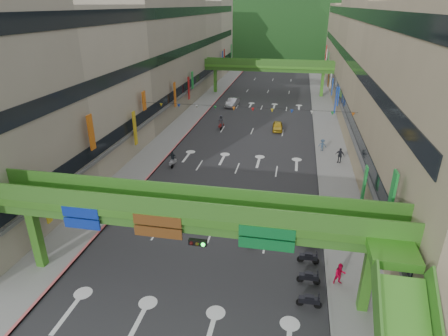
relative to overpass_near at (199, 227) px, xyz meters
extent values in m
cube|color=#28282B|center=(-0.93, 44.62, -5.20)|extent=(18.00, 140.00, 0.02)
cube|color=gray|center=(-11.93, 44.62, -5.13)|extent=(4.00, 140.00, 0.15)
cube|color=gray|center=(10.07, 44.62, -5.13)|extent=(4.00, 140.00, 0.15)
cube|color=#CC5959|center=(-10.03, 44.62, -5.12)|extent=(0.20, 140.00, 0.18)
cube|color=gray|center=(8.17, 44.62, -5.12)|extent=(0.20, 140.00, 0.18)
cube|color=#9E937F|center=(-19.93, 44.62, 4.29)|extent=(12.00, 95.00, 19.00)
cube|color=black|center=(-13.88, 44.62, -1.01)|extent=(0.08, 90.25, 1.40)
cube|color=black|center=(-13.88, 44.62, 4.99)|extent=(0.08, 90.25, 1.40)
cube|color=black|center=(-13.88, 44.62, 10.99)|extent=(0.08, 90.25, 1.40)
cube|color=gray|center=(18.07, 44.62, 4.29)|extent=(12.00, 95.00, 19.00)
cube|color=black|center=(12.02, 44.62, -1.01)|extent=(0.08, 90.25, 1.40)
cube|color=black|center=(12.02, 44.62, 4.99)|extent=(0.08, 90.25, 1.40)
cube|color=black|center=(12.02, 44.62, 10.99)|extent=(0.08, 90.25, 1.40)
cube|color=#4C9E2D|center=(-0.93, 0.62, 0.54)|extent=(28.00, 2.20, 0.50)
cube|color=#387223|center=(-0.93, 0.62, -0.06)|extent=(28.00, 1.76, 0.70)
cube|color=#4C9E2D|center=(-11.93, 0.62, -2.81)|extent=(0.60, 0.60, 4.80)
cube|color=#4C9E2D|center=(10.07, 0.62, -2.81)|extent=(0.60, 0.60, 4.80)
cube|color=#387223|center=(-0.93, -0.42, 1.34)|extent=(28.00, 0.12, 1.10)
cube|color=#387223|center=(-0.93, 1.66, 1.34)|extent=(28.00, 0.12, 1.10)
cube|color=navy|center=(-7.43, -0.46, -0.06)|extent=(2.40, 0.12, 1.50)
cube|color=#593314|center=(-2.43, -0.46, -0.06)|extent=(3.00, 0.12, 1.50)
cube|color=#0C5926|center=(4.07, -0.46, -0.06)|extent=(3.20, 0.12, 1.50)
cube|color=black|center=(0.07, -0.61, -0.71)|extent=(1.10, 0.28, 0.35)
cube|color=#4C9E2D|center=(-0.93, 59.62, 0.54)|extent=(28.00, 2.20, 0.50)
cube|color=#387223|center=(-0.93, 59.62, -0.06)|extent=(28.00, 1.76, 0.70)
cube|color=#4C9E2D|center=(-11.93, 59.62, -2.81)|extent=(0.60, 0.60, 4.80)
cube|color=#4C9E2D|center=(10.07, 59.62, -2.81)|extent=(0.60, 0.60, 4.80)
cube|color=#387223|center=(-0.93, 58.58, 1.34)|extent=(28.00, 0.12, 1.10)
cube|color=#387223|center=(-0.93, 60.66, 1.34)|extent=(28.00, 0.12, 1.10)
ellipsoid|color=#1C4419|center=(-15.93, 154.62, -5.21)|extent=(168.00, 140.00, 112.00)
ellipsoid|color=#1C4419|center=(24.07, 174.62, -5.21)|extent=(208.00, 176.00, 128.00)
cylinder|color=black|center=(-0.93, 24.62, 0.99)|extent=(26.00, 0.03, 0.03)
cone|color=red|center=(-13.43, 24.62, 0.74)|extent=(0.36, 0.36, 0.40)
cone|color=gold|center=(-11.16, 24.62, 0.74)|extent=(0.36, 0.36, 0.40)
cone|color=#193FB2|center=(-8.89, 24.62, 0.74)|extent=(0.36, 0.36, 0.40)
cone|color=silver|center=(-6.61, 24.62, 0.74)|extent=(0.36, 0.36, 0.40)
cone|color=#198C33|center=(-4.34, 24.62, 0.74)|extent=(0.36, 0.36, 0.40)
cone|color=orange|center=(-2.07, 24.62, 0.74)|extent=(0.36, 0.36, 0.40)
cone|color=red|center=(0.20, 24.62, 0.74)|extent=(0.36, 0.36, 0.40)
cone|color=gold|center=(2.48, 24.62, 0.74)|extent=(0.36, 0.36, 0.40)
cone|color=#193FB2|center=(4.75, 24.62, 0.74)|extent=(0.36, 0.36, 0.40)
cone|color=silver|center=(7.02, 24.62, 0.74)|extent=(0.36, 0.36, 0.40)
cone|color=#198C33|center=(9.29, 24.62, 0.74)|extent=(0.36, 0.36, 0.40)
cone|color=orange|center=(11.57, 24.62, 0.74)|extent=(0.36, 0.36, 0.40)
cube|color=black|center=(0.58, 10.15, -4.66)|extent=(0.41, 1.32, 0.35)
cube|color=black|center=(0.58, 10.15, -4.41)|extent=(0.33, 0.56, 0.18)
cube|color=black|center=(0.56, 10.70, -4.16)|extent=(0.55, 0.09, 0.06)
cylinder|color=black|center=(0.56, 10.70, -4.96)|extent=(0.12, 0.50, 0.50)
cylinder|color=black|center=(0.61, 9.60, -4.96)|extent=(0.12, 0.50, 0.50)
imported|color=#455663|center=(0.58, 10.15, -3.98)|extent=(0.66, 0.45, 1.76)
cube|color=black|center=(2.49, 6.31, -4.66)|extent=(0.64, 1.35, 0.35)
cube|color=black|center=(2.49, 6.31, -4.41)|extent=(0.42, 0.60, 0.18)
cube|color=black|center=(2.37, 6.84, -4.16)|extent=(0.55, 0.18, 0.06)
cylinder|color=black|center=(2.37, 6.84, -4.96)|extent=(0.21, 0.51, 0.50)
cylinder|color=black|center=(2.62, 5.77, -4.96)|extent=(0.21, 0.51, 0.50)
imported|color=maroon|center=(2.49, 6.31, -3.94)|extent=(1.02, 0.87, 1.82)
cube|color=#9D9CA4|center=(-8.38, 19.74, -4.66)|extent=(0.53, 1.34, 0.35)
cube|color=#9D9CA4|center=(-8.38, 19.74, -4.41)|extent=(0.37, 0.59, 0.18)
cube|color=#9D9CA4|center=(-8.45, 20.28, -4.16)|extent=(0.55, 0.14, 0.06)
cylinder|color=black|center=(-8.45, 20.28, -4.96)|extent=(0.17, 0.51, 0.50)
cylinder|color=black|center=(-8.30, 19.19, -4.96)|extent=(0.17, 0.51, 0.50)
imported|color=#242C36|center=(-8.38, 19.74, -4.08)|extent=(0.95, 0.50, 1.55)
cube|color=maroon|center=(-5.69, 34.79, -4.66)|extent=(0.63, 1.35, 0.35)
cube|color=maroon|center=(-5.69, 34.79, -4.41)|extent=(0.42, 0.60, 0.18)
cube|color=maroon|center=(-5.81, 35.33, -4.16)|extent=(0.55, 0.18, 0.06)
cylinder|color=black|center=(-5.81, 35.33, -4.96)|extent=(0.21, 0.51, 0.50)
cylinder|color=black|center=(-5.57, 34.26, -4.96)|extent=(0.21, 0.51, 0.50)
imported|color=#3C3D45|center=(-5.69, 34.79, -3.97)|extent=(0.97, 0.74, 1.77)
cube|color=black|center=(6.87, 0.22, -4.66)|extent=(1.31, 0.39, 0.35)
cube|color=black|center=(6.87, 0.22, -4.41)|extent=(0.56, 0.32, 0.18)
cube|color=black|center=(7.42, 0.20, -4.16)|extent=(0.08, 0.55, 0.06)
cylinder|color=black|center=(7.42, 0.20, -4.96)|extent=(0.50, 0.11, 0.50)
cylinder|color=black|center=(6.32, 0.23, -4.96)|extent=(0.50, 0.11, 0.50)
cube|color=black|center=(6.87, 2.42, -4.66)|extent=(1.31, 0.39, 0.35)
cube|color=black|center=(6.87, 2.42, -4.41)|extent=(0.56, 0.32, 0.18)
cube|color=black|center=(7.42, 2.40, -4.16)|extent=(0.08, 0.55, 0.06)
cylinder|color=black|center=(7.42, 2.40, -4.96)|extent=(0.50, 0.11, 0.50)
cylinder|color=black|center=(6.32, 2.43, -4.96)|extent=(0.50, 0.11, 0.50)
cube|color=black|center=(6.87, 4.62, -4.66)|extent=(1.31, 0.39, 0.35)
cube|color=black|center=(6.87, 4.62, -4.41)|extent=(0.56, 0.32, 0.18)
cube|color=black|center=(7.42, 4.60, -4.16)|extent=(0.08, 0.55, 0.06)
cylinder|color=black|center=(7.42, 4.60, -4.96)|extent=(0.50, 0.11, 0.50)
cylinder|color=black|center=(6.32, 4.63, -4.96)|extent=(0.50, 0.11, 0.50)
cube|color=black|center=(6.87, 6.82, -4.66)|extent=(1.31, 0.39, 0.35)
cube|color=black|center=(6.87, 6.82, -4.41)|extent=(0.56, 0.32, 0.18)
cube|color=black|center=(7.42, 6.80, -4.16)|extent=(0.08, 0.55, 0.06)
cylinder|color=black|center=(7.42, 6.80, -4.96)|extent=(0.50, 0.11, 0.50)
cylinder|color=black|center=(6.32, 6.83, -4.96)|extent=(0.50, 0.11, 0.50)
cube|color=black|center=(6.87, 9.02, -4.66)|extent=(1.31, 0.39, 0.35)
cube|color=black|center=(6.87, 9.02, -4.41)|extent=(0.56, 0.32, 0.18)
cube|color=black|center=(7.42, 9.00, -4.16)|extent=(0.08, 0.55, 0.06)
cylinder|color=black|center=(7.42, 9.00, -4.96)|extent=(0.50, 0.11, 0.50)
cylinder|color=black|center=(6.32, 9.03, -4.96)|extent=(0.50, 0.11, 0.50)
imported|color=silver|center=(-6.31, 48.49, -4.45)|extent=(2.13, 4.72, 1.50)
imported|color=gold|center=(2.73, 35.69, -4.58)|extent=(1.68, 3.75, 1.25)
imported|color=red|center=(8.87, 2.62, -4.42)|extent=(0.89, 0.77, 1.57)
imported|color=black|center=(10.68, 24.34, -4.30)|extent=(1.16, 0.79, 1.82)
imported|color=#334961|center=(8.87, 27.92, -4.44)|extent=(0.82, 0.64, 1.54)
camera|label=1|loc=(5.09, -18.38, 12.18)|focal=30.00mm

